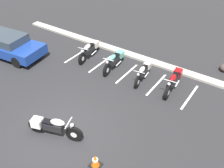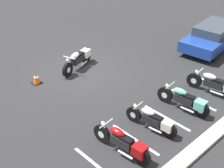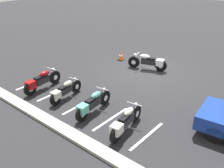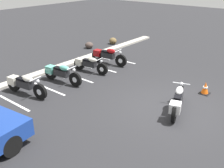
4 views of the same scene
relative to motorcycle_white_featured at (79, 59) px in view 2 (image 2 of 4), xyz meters
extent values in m
plane|color=#262628|center=(0.17, 0.36, -0.47)|extent=(60.00, 60.00, 0.00)
cylinder|color=black|center=(0.86, 0.28, -0.14)|extent=(0.68, 0.33, 0.67)
cylinder|color=silver|center=(0.86, 0.28, -0.14)|extent=(0.28, 0.20, 0.26)
cylinder|color=black|center=(-0.64, -0.21, -0.14)|extent=(0.68, 0.33, 0.67)
cylinder|color=silver|center=(-0.64, -0.21, -0.14)|extent=(0.28, 0.20, 0.26)
cube|color=black|center=(0.06, 0.02, 0.02)|extent=(0.83, 0.51, 0.31)
ellipsoid|color=white|center=(0.26, 0.08, 0.29)|extent=(0.63, 0.43, 0.25)
cube|color=black|center=(-0.10, -0.04, 0.22)|extent=(0.50, 0.37, 0.08)
cube|color=white|center=(-0.59, -0.20, 0.05)|extent=(0.50, 0.48, 0.35)
cylinder|color=silver|center=(0.75, 0.24, 0.13)|extent=(0.27, 0.14, 0.54)
cylinder|color=silver|center=(0.69, 0.23, 0.40)|extent=(0.23, 0.61, 0.04)
sphere|color=silver|center=(0.81, 0.27, 0.31)|extent=(0.14, 0.14, 0.14)
cylinder|color=silver|center=(-0.23, 0.07, -0.29)|extent=(0.56, 0.24, 0.07)
cylinder|color=black|center=(-2.48, 4.77, -0.14)|extent=(0.22, 0.67, 0.66)
cylinder|color=silver|center=(-2.48, 4.77, -0.14)|extent=(0.16, 0.27, 0.25)
cube|color=black|center=(-2.60, 5.59, 0.01)|extent=(0.39, 0.79, 0.30)
ellipsoid|color=beige|center=(-2.57, 5.39, 0.28)|extent=(0.34, 0.59, 0.24)
cube|color=black|center=(-2.63, 5.75, 0.21)|extent=(0.30, 0.47, 0.08)
cylinder|color=silver|center=(-2.50, 4.89, 0.12)|extent=(0.10, 0.27, 0.53)
cylinder|color=silver|center=(-2.50, 4.95, 0.38)|extent=(0.62, 0.13, 0.04)
sphere|color=silver|center=(-2.49, 4.82, 0.30)|extent=(0.14, 0.14, 0.14)
cylinder|color=silver|center=(-2.50, 5.85, -0.29)|extent=(0.15, 0.55, 0.07)
cylinder|color=black|center=(-0.69, 4.60, -0.14)|extent=(0.19, 0.67, 0.66)
cylinder|color=silver|center=(-0.69, 4.60, -0.14)|extent=(0.15, 0.26, 0.25)
cylinder|color=black|center=(-0.86, 6.14, -0.14)|extent=(0.19, 0.67, 0.66)
cylinder|color=silver|center=(-0.86, 6.14, -0.14)|extent=(0.15, 0.26, 0.25)
cube|color=black|center=(-0.78, 5.42, 0.01)|extent=(0.36, 0.78, 0.30)
ellipsoid|color=#59B29E|center=(-0.76, 5.22, 0.28)|extent=(0.32, 0.58, 0.24)
cube|color=black|center=(-0.80, 5.59, 0.21)|extent=(0.28, 0.46, 0.08)
cube|color=#59B29E|center=(-0.85, 6.09, 0.04)|extent=(0.40, 0.43, 0.34)
cylinder|color=silver|center=(-0.71, 4.72, 0.12)|extent=(0.09, 0.27, 0.53)
cylinder|color=silver|center=(-0.71, 4.78, 0.38)|extent=(0.62, 0.10, 0.04)
sphere|color=silver|center=(-0.70, 4.65, 0.30)|extent=(0.14, 0.14, 0.14)
cylinder|color=silver|center=(-0.67, 5.68, -0.29)|extent=(0.13, 0.55, 0.07)
cylinder|color=black|center=(1.13, 4.60, -0.17)|extent=(0.20, 0.62, 0.61)
cylinder|color=silver|center=(1.13, 4.60, -0.17)|extent=(0.15, 0.25, 0.23)
cylinder|color=black|center=(0.92, 6.01, -0.17)|extent=(0.20, 0.62, 0.61)
cylinder|color=silver|center=(0.92, 6.01, -0.17)|extent=(0.15, 0.25, 0.23)
cube|color=black|center=(1.02, 5.35, -0.03)|extent=(0.36, 0.73, 0.28)
ellipsoid|color=beige|center=(1.04, 5.17, 0.22)|extent=(0.31, 0.54, 0.22)
cube|color=black|center=(0.99, 5.51, 0.15)|extent=(0.28, 0.43, 0.07)
cube|color=beige|center=(0.93, 5.97, 0.00)|extent=(0.38, 0.41, 0.31)
cylinder|color=silver|center=(1.11, 4.71, 0.07)|extent=(0.09, 0.25, 0.49)
cylinder|color=silver|center=(1.10, 4.76, 0.31)|extent=(0.57, 0.12, 0.03)
sphere|color=silver|center=(1.12, 4.65, 0.24)|extent=(0.13, 0.13, 0.13)
cylinder|color=silver|center=(1.11, 5.60, -0.31)|extent=(0.14, 0.51, 0.06)
cylinder|color=black|center=(2.69, 4.62, -0.14)|extent=(0.19, 0.68, 0.67)
cylinder|color=silver|center=(2.69, 4.62, -0.14)|extent=(0.15, 0.27, 0.26)
cylinder|color=black|center=(2.53, 6.19, -0.14)|extent=(0.19, 0.68, 0.67)
cylinder|color=silver|center=(2.53, 6.19, -0.14)|extent=(0.15, 0.27, 0.26)
cube|color=black|center=(2.60, 5.46, 0.02)|extent=(0.36, 0.80, 0.31)
ellipsoid|color=maroon|center=(2.62, 5.26, 0.29)|extent=(0.32, 0.59, 0.24)
cube|color=black|center=(2.59, 5.63, 0.22)|extent=(0.29, 0.47, 0.08)
cube|color=maroon|center=(2.53, 6.14, 0.05)|extent=(0.41, 0.44, 0.35)
cylinder|color=silver|center=(2.68, 4.75, 0.13)|extent=(0.09, 0.27, 0.54)
cylinder|color=silver|center=(2.67, 4.81, 0.39)|extent=(0.63, 0.10, 0.04)
sphere|color=silver|center=(2.68, 4.67, 0.31)|extent=(0.14, 0.14, 0.14)
cylinder|color=silver|center=(2.72, 5.73, -0.29)|extent=(0.13, 0.56, 0.07)
cylinder|color=black|center=(-5.34, 4.07, -0.15)|extent=(0.66, 0.29, 0.64)
cylinder|color=black|center=(-5.16, 2.50, -0.15)|extent=(0.66, 0.29, 0.64)
cylinder|color=black|center=(-7.89, 2.18, -0.15)|extent=(0.66, 0.29, 0.64)
cube|color=navy|center=(-6.62, 3.13, 0.09)|extent=(4.48, 2.29, 0.55)
cube|color=#2D3842|center=(-6.77, 3.11, 0.59)|extent=(2.57, 1.78, 0.45)
cube|color=#A8A399|center=(0.17, 7.06, -0.41)|extent=(18.00, 0.50, 0.12)
cube|color=black|center=(2.22, -0.19, -0.46)|extent=(0.40, 0.40, 0.03)
cone|color=#EA590F|center=(2.22, -0.19, -0.21)|extent=(0.32, 0.32, 0.53)
cylinder|color=white|center=(2.22, -0.19, -0.18)|extent=(0.20, 0.20, 0.06)
cube|color=white|center=(-3.37, 5.32, -0.47)|extent=(0.10, 2.10, 0.00)
cube|color=white|center=(-1.64, 5.32, -0.47)|extent=(0.10, 2.10, 0.00)
cube|color=white|center=(0.09, 5.32, -0.47)|extent=(0.10, 2.10, 0.00)
cube|color=white|center=(1.82, 5.32, -0.47)|extent=(0.10, 2.10, 0.00)
cube|color=white|center=(3.55, 5.32, -0.47)|extent=(0.10, 2.10, 0.00)
camera|label=1|loc=(5.92, -4.58, 7.24)|focal=42.00mm
camera|label=2|loc=(7.95, 10.59, 6.65)|focal=50.00mm
camera|label=3|loc=(-7.37, 12.04, 5.37)|focal=42.00mm
camera|label=4|loc=(-8.03, -3.48, 4.33)|focal=42.00mm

